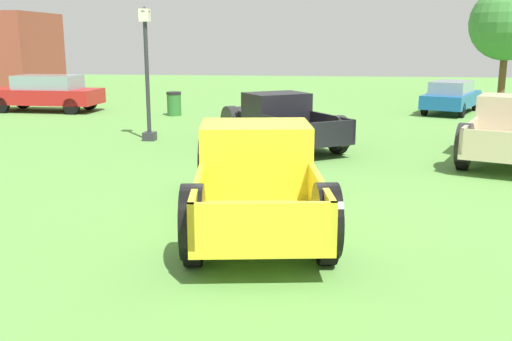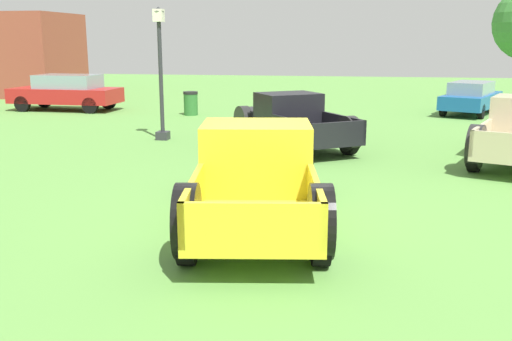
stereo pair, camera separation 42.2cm
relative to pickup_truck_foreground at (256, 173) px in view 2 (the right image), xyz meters
The scene contains 8 objects.
ground_plane 0.78m from the pickup_truck_foreground, 53.74° to the left, with size 80.00×80.00×0.00m, color #5B9342.
pickup_truck_foreground is the anchor object (origin of this frame).
pickup_truck_behind_right 7.02m from the pickup_truck_foreground, 92.56° to the left, with size 4.16×5.04×1.50m.
sedan_distant_a 16.55m from the pickup_truck_foreground, 67.81° to the left, with size 3.09×4.29×1.33m.
sedan_distant_b 17.40m from the pickup_truck_foreground, 127.91° to the left, with size 4.64×2.02×1.53m.
lamp_post_near 8.44m from the pickup_truck_foreground, 119.84° to the left, with size 0.36×0.36×3.92m.
trash_can 13.97m from the pickup_truck_foreground, 110.79° to the left, with size 0.59×0.59×0.95m.
brick_pavilion 26.45m from the pickup_truck_foreground, 130.90° to the left, with size 6.97×4.82×4.39m.
Camera 2 is at (1.56, -9.36, 2.96)m, focal length 40.22 mm.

